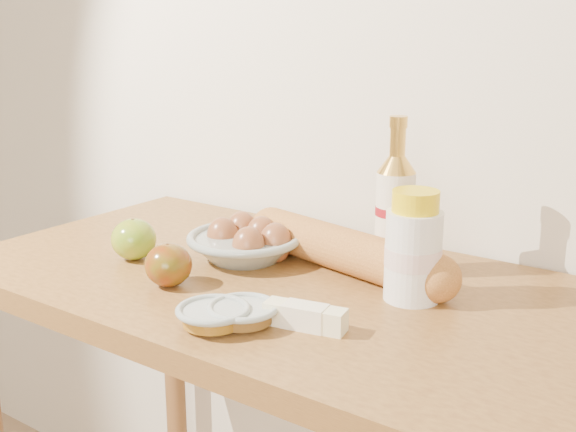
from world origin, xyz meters
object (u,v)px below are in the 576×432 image
at_px(table, 298,351).
at_px(baguette, 345,250).
at_px(bourbon_bottle, 395,212).
at_px(egg_bowl, 246,243).
at_px(cream_bottle, 413,250).

bearing_deg(table, baguette, 70.38).
bearing_deg(baguette, bourbon_bottle, 39.09).
xyz_separation_m(bourbon_bottle, egg_bowl, (-0.25, -0.08, -0.08)).
bearing_deg(cream_bottle, bourbon_bottle, 117.67).
xyz_separation_m(table, bourbon_bottle, (0.10, 0.13, 0.23)).
bearing_deg(table, bourbon_bottle, 50.94).
height_order(egg_bowl, baguette, baguette).
bearing_deg(egg_bowl, baguette, 14.51).
xyz_separation_m(table, cream_bottle, (0.18, 0.04, 0.20)).
bearing_deg(egg_bowl, bourbon_bottle, 18.51).
xyz_separation_m(bourbon_bottle, baguette, (-0.07, -0.04, -0.07)).
relative_size(bourbon_bottle, baguette, 0.58).
height_order(table, bourbon_bottle, bourbon_bottle).
relative_size(cream_bottle, baguette, 0.37).
height_order(bourbon_bottle, cream_bottle, bourbon_bottle).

